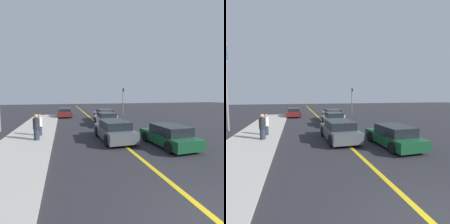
# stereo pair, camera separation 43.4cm
# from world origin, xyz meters

# --- Properties ---
(road_center_line) EXTENTS (0.20, 60.00, 0.01)m
(road_center_line) POSITION_xyz_m (0.00, 18.00, 0.00)
(road_center_line) COLOR gold
(road_center_line) RESTS_ON ground_plane
(sidewalk_left) EXTENTS (3.33, 25.27, 0.12)m
(sidewalk_left) POSITION_xyz_m (-5.91, 12.64, 0.06)
(sidewalk_left) COLOR #ADA89E
(sidewalk_left) RESTS_ON ground_plane
(car_near_right_lane) EXTENTS (2.00, 4.12, 1.28)m
(car_near_right_lane) POSITION_xyz_m (2.54, 6.51, 0.62)
(car_near_right_lane) COLOR #144728
(car_near_right_lane) RESTS_ON ground_plane
(car_ahead_center) EXTENTS (2.04, 4.45, 1.36)m
(car_ahead_center) POSITION_xyz_m (-0.26, 8.72, 0.67)
(car_ahead_center) COLOR #4C5156
(car_ahead_center) RESTS_ON ground_plane
(car_far_distant) EXTENTS (1.88, 3.99, 1.33)m
(car_far_distant) POSITION_xyz_m (0.62, 14.51, 0.64)
(car_far_distant) COLOR silver
(car_far_distant) RESTS_ON ground_plane
(car_parked_left_lot) EXTENTS (1.99, 4.83, 1.35)m
(car_parked_left_lot) POSITION_xyz_m (1.25, 17.90, 0.66)
(car_parked_left_lot) COLOR #9E9EA3
(car_parked_left_lot) RESTS_ON ground_plane
(car_oncoming_far) EXTENTS (2.05, 4.36, 1.23)m
(car_oncoming_far) POSITION_xyz_m (-3.30, 22.97, 0.61)
(car_oncoming_far) COLOR maroon
(car_oncoming_far) RESTS_ON ground_plane
(pedestrian_near_curb) EXTENTS (0.42, 0.42, 1.71)m
(pedestrian_near_curb) POSITION_xyz_m (-5.27, 9.66, 0.96)
(pedestrian_near_curb) COLOR #282D3D
(pedestrian_near_curb) RESTS_ON sidewalk_left
(pedestrian_mid_group) EXTENTS (0.33, 0.33, 1.56)m
(pedestrian_mid_group) POSITION_xyz_m (-5.22, 10.97, 0.90)
(pedestrian_mid_group) COLOR #282D3D
(pedestrian_mid_group) RESTS_ON sidewalk_left
(traffic_light) EXTENTS (0.18, 0.40, 4.15)m
(traffic_light) POSITION_xyz_m (5.44, 23.09, 2.54)
(traffic_light) COLOR slate
(traffic_light) RESTS_ON ground_plane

